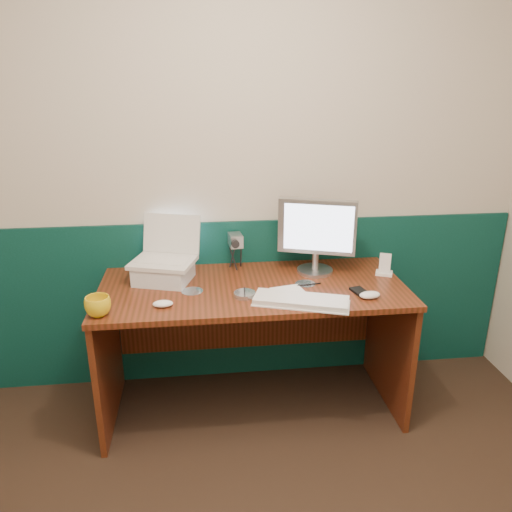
{
  "coord_description": "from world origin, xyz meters",
  "views": [
    {
      "loc": [
        -0.13,
        -1.01,
        1.79
      ],
      "look_at": [
        0.13,
        1.23,
        0.97
      ],
      "focal_mm": 35.0,
      "sensor_mm": 36.0,
      "label": 1
    }
  ],
  "objects": [
    {
      "name": "laptop",
      "position": [
        -0.33,
        1.5,
        0.98
      ],
      "size": [
        0.38,
        0.33,
        0.27
      ],
      "primitive_type": null,
      "rotation": [
        0.0,
        0.0,
        -0.31
      ],
      "color": "silver",
      "rests_on": "laptop_riser"
    },
    {
      "name": "cd_loose_b",
      "position": [
        0.41,
        1.37,
        0.75
      ],
      "size": [
        0.11,
        0.11,
        0.0
      ],
      "primitive_type": "cylinder",
      "color": "silver",
      "rests_on": "desk"
    },
    {
      "name": "back_wall",
      "position": [
        0.0,
        1.75,
        1.25
      ],
      "size": [
        3.5,
        0.04,
        2.5
      ],
      "primitive_type": "cube",
      "color": "beige",
      "rests_on": "ground"
    },
    {
      "name": "cd_loose_a",
      "position": [
        -0.18,
        1.35,
        0.75
      ],
      "size": [
        0.11,
        0.11,
        0.0
      ],
      "primitive_type": "cylinder",
      "color": "silver",
      "rests_on": "desk"
    },
    {
      "name": "monitor",
      "position": [
        0.5,
        1.53,
        0.96
      ],
      "size": [
        0.44,
        0.25,
        0.42
      ],
      "primitive_type": null,
      "rotation": [
        0.0,
        0.0,
        -0.33
      ],
      "color": "#ACACB1",
      "rests_on": "desk"
    },
    {
      "name": "papers",
      "position": [
        0.3,
        1.3,
        0.75
      ],
      "size": [
        0.18,
        0.14,
        0.0
      ],
      "primitive_type": "cube",
      "rotation": [
        0.0,
        0.0,
        0.22
      ],
      "color": "white",
      "rests_on": "desk"
    },
    {
      "name": "pen",
      "position": [
        0.43,
        1.35,
        0.75
      ],
      "size": [
        0.13,
        0.03,
        0.01
      ],
      "primitive_type": "cylinder",
      "rotation": [
        0.0,
        1.57,
        0.14
      ],
      "color": "black",
      "rests_on": "desk"
    },
    {
      "name": "cd_spindle",
      "position": [
        0.08,
        1.25,
        0.76
      ],
      "size": [
        0.11,
        0.11,
        0.02
      ],
      "primitive_type": "cylinder",
      "color": "silver",
      "rests_on": "desk"
    },
    {
      "name": "mouse_left",
      "position": [
        -0.32,
        1.18,
        0.77
      ],
      "size": [
        0.1,
        0.06,
        0.03
      ],
      "primitive_type": "ellipsoid",
      "rotation": [
        0.0,
        0.0,
        -0.02
      ],
      "color": "white",
      "rests_on": "desk"
    },
    {
      "name": "mug",
      "position": [
        -0.61,
        1.12,
        0.8
      ],
      "size": [
        0.14,
        0.14,
        0.09
      ],
      "primitive_type": "imported",
      "rotation": [
        0.0,
        0.0,
        0.19
      ],
      "color": "gold",
      "rests_on": "desk"
    },
    {
      "name": "camcorder",
      "position": [
        0.07,
        1.65,
        0.86
      ],
      "size": [
        0.11,
        0.15,
        0.22
      ],
      "primitive_type": null,
      "rotation": [
        0.0,
        0.0,
        0.1
      ],
      "color": "#B0B0B5",
      "rests_on": "desk"
    },
    {
      "name": "desk",
      "position": [
        0.13,
        1.38,
        0.38
      ],
      "size": [
        1.6,
        0.7,
        0.75
      ],
      "primitive_type": "cube",
      "color": "#3D1D0B",
      "rests_on": "ground"
    },
    {
      "name": "dock",
      "position": [
        0.87,
        1.45,
        0.76
      ],
      "size": [
        0.11,
        0.1,
        0.02
      ],
      "primitive_type": "cube",
      "rotation": [
        0.0,
        0.0,
        -0.41
      ],
      "color": "white",
      "rests_on": "desk"
    },
    {
      "name": "mouse_right",
      "position": [
        0.69,
        1.16,
        0.77
      ],
      "size": [
        0.11,
        0.07,
        0.04
      ],
      "primitive_type": "ellipsoid",
      "rotation": [
        0.0,
        0.0,
        0.1
      ],
      "color": "silver",
      "rests_on": "desk"
    },
    {
      "name": "wainscot",
      "position": [
        0.0,
        1.74,
        0.5
      ],
      "size": [
        3.48,
        0.02,
        1.0
      ],
      "primitive_type": "cube",
      "color": "#073127",
      "rests_on": "ground"
    },
    {
      "name": "music_player",
      "position": [
        0.87,
        1.45,
        0.82
      ],
      "size": [
        0.07,
        0.05,
        0.11
      ],
      "primitive_type": "cube",
      "rotation": [
        -0.17,
        0.0,
        -0.41
      ],
      "color": "silver",
      "rests_on": "dock"
    },
    {
      "name": "laptop_riser",
      "position": [
        -0.33,
        1.5,
        0.8
      ],
      "size": [
        0.34,
        0.31,
        0.1
      ],
      "primitive_type": "cube",
      "rotation": [
        0.0,
        0.0,
        -0.31
      ],
      "color": "silver",
      "rests_on": "desk"
    },
    {
      "name": "keyboard",
      "position": [
        0.34,
        1.13,
        0.76
      ],
      "size": [
        0.48,
        0.29,
        0.03
      ],
      "primitive_type": "cube",
      "rotation": [
        0.0,
        0.0,
        -0.33
      ],
      "color": "white",
      "rests_on": "desk"
    },
    {
      "name": "pda",
      "position": [
        0.66,
        1.23,
        0.76
      ],
      "size": [
        0.09,
        0.12,
        0.01
      ],
      "primitive_type": "cube",
      "rotation": [
        0.0,
        0.0,
        0.25
      ],
      "color": "black",
      "rests_on": "desk"
    }
  ]
}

